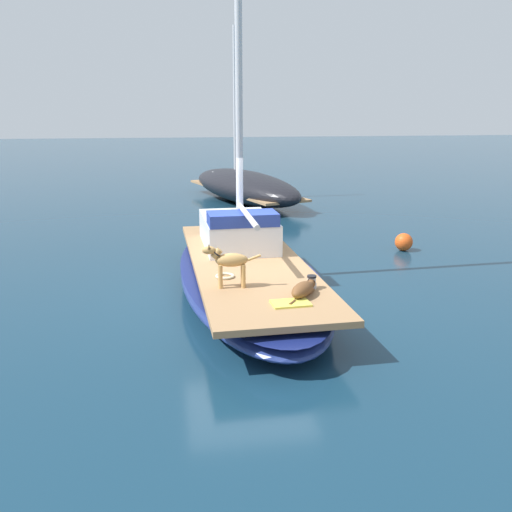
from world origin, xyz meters
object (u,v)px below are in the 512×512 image
at_px(deck_towel, 291,303).
at_px(moored_boat_far_astern, 244,186).
at_px(dog_brown, 303,289).
at_px(sailboat_main, 248,277).
at_px(mooring_buoy, 404,242).
at_px(deck_winch, 312,282).
at_px(coiled_rope, 225,276).
at_px(dog_tan, 229,261).

xyz_separation_m(deck_towel, moored_boat_far_astern, (1.14, 13.16, -0.07)).
bearing_deg(moored_boat_far_astern, dog_brown, -93.88).
xyz_separation_m(sailboat_main, mooring_buoy, (4.31, 2.65, -0.12)).
bearing_deg(deck_winch, mooring_buoy, 51.46).
bearing_deg(mooring_buoy, deck_winch, -128.54).
relative_size(coiled_rope, moored_boat_far_astern, 0.04).
distance_m(dog_tan, deck_towel, 1.31).
height_order(dog_tan, coiled_rope, dog_tan).
bearing_deg(moored_boat_far_astern, deck_winch, -92.98).
relative_size(dog_tan, deck_winch, 4.47).
bearing_deg(mooring_buoy, sailboat_main, -148.44).
bearing_deg(dog_brown, deck_towel, -129.27).
height_order(deck_towel, mooring_buoy, deck_towel).
relative_size(deck_winch, coiled_rope, 0.65).
bearing_deg(dog_tan, deck_towel, -49.90).
height_order(sailboat_main, deck_winch, deck_winch).
xyz_separation_m(dog_tan, moored_boat_far_astern, (1.94, 12.21, -0.48)).
bearing_deg(sailboat_main, moored_boat_far_astern, 82.44).
relative_size(dog_tan, deck_towel, 1.68).
distance_m(coiled_rope, deck_towel, 1.68).
bearing_deg(dog_tan, sailboat_main, 71.10).
xyz_separation_m(sailboat_main, moored_boat_far_astern, (1.42, 10.68, 0.27)).
distance_m(dog_tan, mooring_buoy, 6.45).
relative_size(deck_winch, moored_boat_far_astern, 0.03).
relative_size(coiled_rope, deck_towel, 0.58).
height_order(deck_winch, coiled_rope, deck_winch).
bearing_deg(coiled_rope, mooring_buoy, 37.03).
distance_m(dog_tan, moored_boat_far_astern, 12.37).
height_order(sailboat_main, mooring_buoy, sailboat_main).
xyz_separation_m(dog_tan, dog_brown, (1.07, -0.62, -0.32)).
relative_size(deck_towel, mooring_buoy, 1.27).
distance_m(sailboat_main, moored_boat_far_astern, 10.78).
xyz_separation_m(deck_towel, mooring_buoy, (4.04, 5.13, -0.46)).
distance_m(dog_tan, dog_brown, 1.28).
relative_size(sailboat_main, coiled_rope, 22.54).
height_order(dog_brown, deck_winch, dog_brown).
height_order(dog_tan, deck_winch, dog_tan).
distance_m(sailboat_main, coiled_rope, 1.19).
distance_m(sailboat_main, deck_winch, 2.00).
xyz_separation_m(coiled_rope, moored_boat_far_astern, (1.95, 11.69, -0.08)).
height_order(deck_winch, moored_boat_far_astern, moored_boat_far_astern).
bearing_deg(sailboat_main, dog_brown, -75.70).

